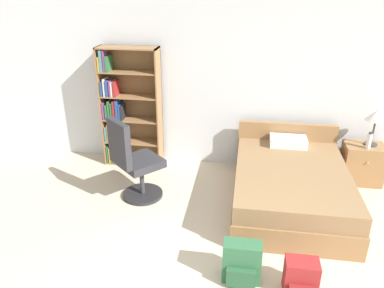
{
  "coord_description": "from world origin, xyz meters",
  "views": [
    {
      "loc": [
        -0.09,
        -2.07,
        2.67
      ],
      "look_at": [
        -0.71,
        1.98,
        0.83
      ],
      "focal_mm": 35.0,
      "sensor_mm": 36.0,
      "label": 1
    }
  ],
  "objects_px": {
    "bookshelf": "(124,109)",
    "water_bottle": "(369,141)",
    "bed": "(290,184)",
    "backpack_green": "(242,263)",
    "table_lamp": "(376,117)",
    "nightstand": "(362,164)",
    "office_chair": "(134,163)",
    "backpack_red": "(301,279)"
  },
  "relations": [
    {
      "from": "bed",
      "to": "backpack_green",
      "type": "distance_m",
      "value": 1.56
    },
    {
      "from": "water_bottle",
      "to": "backpack_red",
      "type": "xyz_separation_m",
      "value": [
        -1.06,
        -2.16,
        -0.5
      ]
    },
    {
      "from": "bookshelf",
      "to": "backpack_red",
      "type": "bearing_deg",
      "value": -44.72
    },
    {
      "from": "table_lamp",
      "to": "backpack_green",
      "type": "xyz_separation_m",
      "value": [
        -1.67,
        -2.2,
        -0.77
      ]
    },
    {
      "from": "nightstand",
      "to": "table_lamp",
      "type": "height_order",
      "value": "table_lamp"
    },
    {
      "from": "nightstand",
      "to": "water_bottle",
      "type": "height_order",
      "value": "water_bottle"
    },
    {
      "from": "office_chair",
      "to": "nightstand",
      "type": "distance_m",
      "value": 3.16
    },
    {
      "from": "office_chair",
      "to": "backpack_red",
      "type": "distance_m",
      "value": 2.39
    },
    {
      "from": "water_bottle",
      "to": "backpack_green",
      "type": "distance_m",
      "value": 2.66
    },
    {
      "from": "office_chair",
      "to": "bookshelf",
      "type": "bearing_deg",
      "value": 112.98
    },
    {
      "from": "bookshelf",
      "to": "backpack_red",
      "type": "distance_m",
      "value": 3.42
    },
    {
      "from": "bed",
      "to": "backpack_red",
      "type": "height_order",
      "value": "bed"
    },
    {
      "from": "nightstand",
      "to": "water_bottle",
      "type": "xyz_separation_m",
      "value": [
        -0.0,
        -0.1,
        0.39
      ]
    },
    {
      "from": "bookshelf",
      "to": "backpack_green",
      "type": "bearing_deg",
      "value": -50.96
    },
    {
      "from": "nightstand",
      "to": "bookshelf",
      "type": "bearing_deg",
      "value": 178.36
    },
    {
      "from": "nightstand",
      "to": "table_lamp",
      "type": "distance_m",
      "value": 0.69
    },
    {
      "from": "bookshelf",
      "to": "water_bottle",
      "type": "distance_m",
      "value": 3.45
    },
    {
      "from": "bed",
      "to": "backpack_red",
      "type": "xyz_separation_m",
      "value": [
        -0.02,
        -1.54,
        -0.1
      ]
    },
    {
      "from": "bed",
      "to": "office_chair",
      "type": "relative_size",
      "value": 1.73
    },
    {
      "from": "bookshelf",
      "to": "water_bottle",
      "type": "relative_size",
      "value": 7.68
    },
    {
      "from": "water_bottle",
      "to": "backpack_red",
      "type": "distance_m",
      "value": 2.46
    },
    {
      "from": "backpack_red",
      "to": "bookshelf",
      "type": "bearing_deg",
      "value": 135.28
    },
    {
      "from": "table_lamp",
      "to": "backpack_red",
      "type": "height_order",
      "value": "table_lamp"
    },
    {
      "from": "table_lamp",
      "to": "backpack_red",
      "type": "bearing_deg",
      "value": -116.33
    },
    {
      "from": "bed",
      "to": "table_lamp",
      "type": "xyz_separation_m",
      "value": [
        1.11,
        0.75,
        0.7
      ]
    },
    {
      "from": "bed",
      "to": "nightstand",
      "type": "xyz_separation_m",
      "value": [
        1.05,
        0.72,
        0.01
      ]
    },
    {
      "from": "office_chair",
      "to": "backpack_green",
      "type": "distance_m",
      "value": 1.92
    },
    {
      "from": "bed",
      "to": "table_lamp",
      "type": "bearing_deg",
      "value": 33.89
    },
    {
      "from": "bed",
      "to": "water_bottle",
      "type": "xyz_separation_m",
      "value": [
        1.04,
        0.62,
        0.4
      ]
    },
    {
      "from": "nightstand",
      "to": "backpack_green",
      "type": "height_order",
      "value": "nightstand"
    },
    {
      "from": "nightstand",
      "to": "table_lamp",
      "type": "relative_size",
      "value": 1.12
    },
    {
      "from": "office_chair",
      "to": "nightstand",
      "type": "xyz_separation_m",
      "value": [
        3.01,
        0.91,
        -0.24
      ]
    },
    {
      "from": "bookshelf",
      "to": "table_lamp",
      "type": "bearing_deg",
      "value": -1.15
    },
    {
      "from": "nightstand",
      "to": "backpack_green",
      "type": "bearing_deg",
      "value": -126.4
    },
    {
      "from": "table_lamp",
      "to": "water_bottle",
      "type": "relative_size",
      "value": 2.16
    },
    {
      "from": "office_chair",
      "to": "table_lamp",
      "type": "distance_m",
      "value": 3.25
    },
    {
      "from": "table_lamp",
      "to": "nightstand",
      "type": "bearing_deg",
      "value": -157.02
    },
    {
      "from": "office_chair",
      "to": "water_bottle",
      "type": "relative_size",
      "value": 4.82
    },
    {
      "from": "backpack_red",
      "to": "bed",
      "type": "bearing_deg",
      "value": 89.34
    },
    {
      "from": "bed",
      "to": "backpack_green",
      "type": "height_order",
      "value": "bed"
    },
    {
      "from": "table_lamp",
      "to": "office_chair",
      "type": "bearing_deg",
      "value": -162.97
    },
    {
      "from": "backpack_green",
      "to": "bed",
      "type": "bearing_deg",
      "value": 69.09
    }
  ]
}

